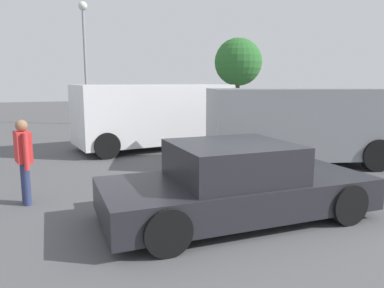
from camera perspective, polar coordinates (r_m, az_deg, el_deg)
The scene contains 8 objects.
ground_plane at distance 6.14m, azimuth 9.21°, elevation -11.39°, with size 80.00×80.00×0.00m, color #515154.
sedan_foreground at distance 6.01m, azimuth 6.69°, elevation -6.11°, with size 4.31×1.95×1.23m.
dog at distance 7.75m, azimuth 24.83°, elevation -5.74°, with size 0.63×0.31×0.43m.
van_white at distance 12.35m, azimuth -5.93°, elevation 4.60°, with size 5.23×2.84×2.09m.
suv_dark at distance 10.15m, azimuth 15.81°, elevation 3.03°, with size 4.94×3.15×2.01m.
pedestrian at distance 7.21m, azimuth -24.41°, elevation -1.55°, with size 0.32×0.56×1.53m.
light_post_near at distance 20.25m, azimuth -16.17°, elevation 14.84°, with size 0.44×0.44×6.14m.
tree_back_left at distance 31.39m, azimuth 7.09°, elevation 12.36°, with size 3.88×3.88×5.74m.
Camera 1 is at (-2.95, -4.93, 2.17)m, focal length 34.79 mm.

